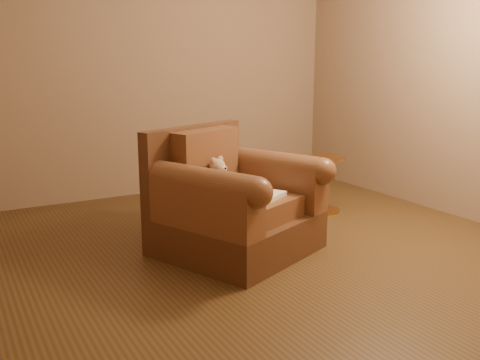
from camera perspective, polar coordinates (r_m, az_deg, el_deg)
floor at (r=4.02m, az=1.74°, el=-7.23°), size 4.00×4.00×0.00m
room at (r=3.79m, az=1.92°, el=17.90°), size 4.02×4.02×2.71m
armchair at (r=3.88m, az=-0.87°, el=-2.65°), size 1.28×1.25×0.89m
teddy_bear at (r=3.86m, az=-2.14°, el=0.07°), size 0.20×0.23×0.27m
guidebook at (r=3.72m, az=2.10°, el=-1.79°), size 0.46×0.40×0.03m
side_table at (r=4.94m, az=8.98°, el=-0.25°), size 0.37×0.37×0.51m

